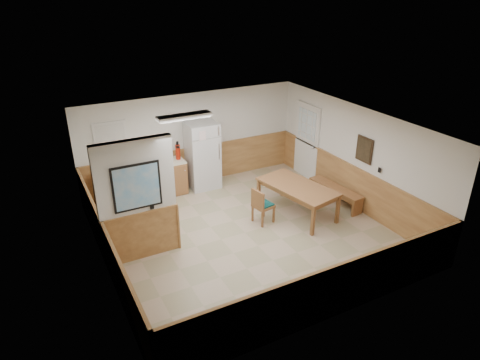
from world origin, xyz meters
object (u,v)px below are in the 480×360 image
refrigerator (203,155)px  dining_chair (261,204)px  dining_table (297,189)px  dining_bench (335,191)px  fire_extinguisher (178,151)px  soap_bottle (114,167)px

refrigerator → dining_chair: (0.38, -2.41, -0.40)m
refrigerator → dining_table: size_ratio=0.87×
dining_table → dining_bench: 1.21m
dining_table → dining_bench: (1.17, 0.00, -0.32)m
refrigerator → fire_extinguisher: size_ratio=3.74×
fire_extinguisher → soap_bottle: 1.64m
refrigerator → dining_table: 2.81m
dining_table → dining_chair: (-0.98, 0.03, -0.16)m
dining_table → soap_bottle: 4.45m
fire_extinguisher → soap_bottle: bearing=165.9°
fire_extinguisher → dining_chair: bearing=-80.8°
dining_table → soap_bottle: soap_bottle is taller
dining_bench → fire_extinguisher: (-3.18, 2.50, 0.77)m
dining_table → fire_extinguisher: 3.24m
refrigerator → fire_extinguisher: (-0.66, 0.06, 0.21)m
dining_table → soap_bottle: bearing=134.2°
dining_chair → fire_extinguisher: (-1.04, 2.47, 0.62)m
dining_chair → refrigerator: bearing=88.3°
soap_bottle → dining_chair: bearing=-42.8°
refrigerator → soap_bottle: (-2.30, 0.07, 0.11)m
dining_bench → soap_bottle: bearing=146.4°
refrigerator → fire_extinguisher: 0.69m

